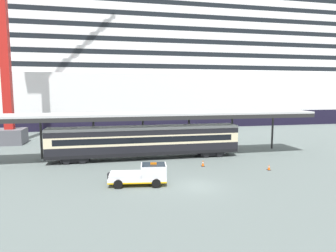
# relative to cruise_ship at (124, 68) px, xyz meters

# --- Properties ---
(ground_plane) EXTENTS (400.00, 400.00, 0.00)m
(ground_plane) POSITION_rel_cruise_ship_xyz_m (2.82, -55.74, -14.38)
(ground_plane) COLOR slate
(cruise_ship) EXTENTS (176.07, 30.12, 41.43)m
(cruise_ship) POSITION_rel_cruise_ship_xyz_m (0.00, 0.00, 0.00)
(cruise_ship) COLOR black
(cruise_ship) RESTS_ON ground
(platform_canopy) EXTENTS (44.67, 5.11, 5.75)m
(platform_canopy) POSITION_rel_cruise_ship_xyz_m (-0.20, -43.54, -8.92)
(platform_canopy) COLOR silver
(platform_canopy) RESTS_ON ground
(train_carriage) EXTENTS (23.58, 2.81, 4.11)m
(train_carriage) POSITION_rel_cruise_ship_xyz_m (-0.20, -43.98, -12.07)
(train_carriage) COLOR black
(train_carriage) RESTS_ON ground
(service_truck) EXTENTS (5.43, 2.79, 2.02)m
(service_truck) POSITION_rel_cruise_ship_xyz_m (-1.81, -54.22, -13.39)
(service_truck) COLOR white
(service_truck) RESTS_ON ground
(traffic_cone_near) EXTENTS (0.36, 0.36, 0.62)m
(traffic_cone_near) POSITION_rel_cruise_ship_xyz_m (12.06, -52.12, -14.08)
(traffic_cone_near) COLOR black
(traffic_cone_near) RESTS_ON ground
(traffic_cone_mid) EXTENTS (0.36, 0.36, 0.75)m
(traffic_cone_mid) POSITION_rel_cruise_ship_xyz_m (5.61, -49.11, -14.02)
(traffic_cone_mid) COLOR black
(traffic_cone_mid) RESTS_ON ground
(dockside_crane) EXTENTS (17.66, 4.40, 58.95)m
(dockside_crane) POSITION_rel_cruise_ship_xyz_m (-19.20, -29.09, 4.63)
(dockside_crane) COLOR #595960
(dockside_crane) RESTS_ON ground
(quay_bollard) EXTENTS (0.48, 0.48, 0.96)m
(quay_bollard) POSITION_rel_cruise_ship_xyz_m (-4.80, -52.84, -13.87)
(quay_bollard) COLOR black
(quay_bollard) RESTS_ON ground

